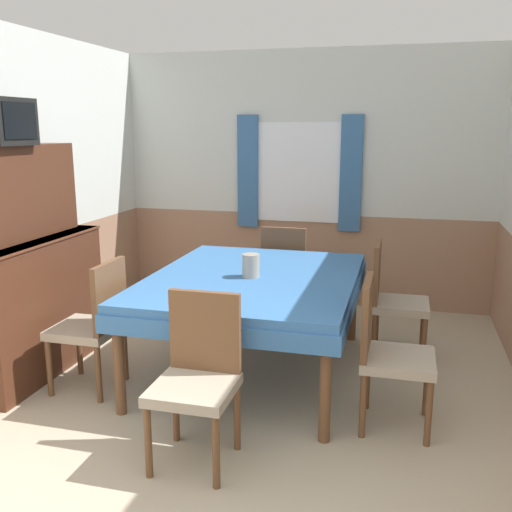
# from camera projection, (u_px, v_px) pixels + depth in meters

# --- Properties ---
(wall_back) EXTENTS (4.21, 0.10, 2.60)m
(wall_back) POSITION_uv_depth(u_px,v_px,m) (304.00, 180.00, 5.89)
(wall_back) COLOR silver
(wall_back) RESTS_ON ground_plane
(wall_left) EXTENTS (0.05, 4.76, 2.60)m
(wall_left) POSITION_uv_depth(u_px,v_px,m) (1.00, 200.00, 4.29)
(wall_left) COLOR silver
(wall_left) RESTS_ON ground_plane
(dining_table) EXTENTS (1.53, 1.92, 0.76)m
(dining_table) POSITION_uv_depth(u_px,v_px,m) (253.00, 288.00, 4.26)
(dining_table) COLOR #386BA8
(dining_table) RESTS_ON ground_plane
(chair_right_far) EXTENTS (0.44, 0.44, 0.94)m
(chair_right_far) POSITION_uv_depth(u_px,v_px,m) (392.00, 296.00, 4.58)
(chair_right_far) COLOR brown
(chair_right_far) RESTS_ON ground_plane
(chair_head_window) EXTENTS (0.44, 0.44, 0.94)m
(chair_head_window) POSITION_uv_depth(u_px,v_px,m) (286.00, 270.00, 5.42)
(chair_head_window) COLOR brown
(chair_head_window) RESTS_ON ground_plane
(chair_right_near) EXTENTS (0.44, 0.44, 0.94)m
(chair_right_near) POSITION_uv_depth(u_px,v_px,m) (387.00, 349.00, 3.50)
(chair_right_near) COLOR brown
(chair_right_near) RESTS_ON ground_plane
(chair_left_near) EXTENTS (0.44, 0.44, 0.94)m
(chair_left_near) POSITION_uv_depth(u_px,v_px,m) (95.00, 321.00, 4.00)
(chair_left_near) COLOR brown
(chair_left_near) RESTS_ON ground_plane
(chair_head_near) EXTENTS (0.44, 0.44, 0.94)m
(chair_head_near) POSITION_uv_depth(u_px,v_px,m) (198.00, 373.00, 3.16)
(chair_head_near) COLOR brown
(chair_head_near) RESTS_ON ground_plane
(sideboard) EXTENTS (0.46, 1.33, 1.71)m
(sideboard) POSITION_uv_depth(u_px,v_px,m) (28.00, 279.00, 4.26)
(sideboard) COLOR #4C2819
(sideboard) RESTS_ON ground_plane
(tv) EXTENTS (0.29, 0.42, 0.32)m
(tv) POSITION_uv_depth(u_px,v_px,m) (2.00, 122.00, 3.90)
(tv) COLOR black
(tv) RESTS_ON sideboard
(vase) EXTENTS (0.13, 0.13, 0.17)m
(vase) POSITION_uv_depth(u_px,v_px,m) (251.00, 266.00, 4.18)
(vase) COLOR #A39989
(vase) RESTS_ON dining_table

